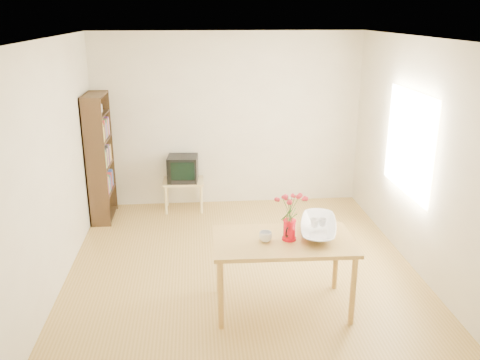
{
  "coord_description": "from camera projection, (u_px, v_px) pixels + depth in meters",
  "views": [
    {
      "loc": [
        -0.5,
        -5.26,
        2.86
      ],
      "look_at": [
        0.0,
        0.3,
        1.0
      ],
      "focal_mm": 38.0,
      "sensor_mm": 36.0,
      "label": 1
    }
  ],
  "objects": [
    {
      "name": "teacup_b",
      "position": [
        323.0,
        212.0,
        5.08
      ],
      "size": [
        0.09,
        0.09,
        0.07
      ],
      "primitive_type": "imported",
      "rotation": [
        0.0,
        0.0,
        1.34
      ],
      "color": "white",
      "rests_on": "bowl"
    },
    {
      "name": "television",
      "position": [
        183.0,
        168.0,
        7.52
      ],
      "size": [
        0.46,
        0.43,
        0.38
      ],
      "rotation": [
        0.0,
        0.0,
        -0.07
      ],
      "color": "black",
      "rests_on": "tv_stand"
    },
    {
      "name": "table",
      "position": [
        283.0,
        247.0,
        4.96
      ],
      "size": [
        1.39,
        0.82,
        0.75
      ],
      "rotation": [
        0.0,
        0.0,
        -0.03
      ],
      "color": "#B0833C",
      "rests_on": "ground"
    },
    {
      "name": "flowers",
      "position": [
        290.0,
        205.0,
        4.81
      ],
      "size": [
        0.24,
        0.24,
        0.33
      ],
      "primitive_type": null,
      "color": "#F63A4D",
      "rests_on": "pitcher"
    },
    {
      "name": "room",
      "position": [
        245.0,
        162.0,
        5.51
      ],
      "size": [
        4.5,
        4.5,
        4.5
      ],
      "color": "olive",
      "rests_on": "ground"
    },
    {
      "name": "tv_stand",
      "position": [
        183.0,
        185.0,
        7.59
      ],
      "size": [
        0.6,
        0.45,
        0.46
      ],
      "color": "tan",
      "rests_on": "ground"
    },
    {
      "name": "bowl",
      "position": [
        319.0,
        208.0,
        5.04
      ],
      "size": [
        0.64,
        0.64,
        0.5
      ],
      "primitive_type": "imported",
      "rotation": [
        0.0,
        0.0,
        -0.24
      ],
      "color": "white",
      "rests_on": "table"
    },
    {
      "name": "mug",
      "position": [
        265.0,
        237.0,
        4.88
      ],
      "size": [
        0.14,
        0.14,
        0.1
      ],
      "primitive_type": "imported",
      "rotation": [
        0.0,
        0.0,
        3.27
      ],
      "color": "white",
      "rests_on": "table"
    },
    {
      "name": "bookshelf",
      "position": [
        100.0,
        162.0,
        7.14
      ],
      "size": [
        0.28,
        0.7,
        1.8
      ],
      "color": "black",
      "rests_on": "ground"
    },
    {
      "name": "teacup_a",
      "position": [
        315.0,
        212.0,
        5.05
      ],
      "size": [
        0.11,
        0.11,
        0.07
      ],
      "primitive_type": "imported",
      "rotation": [
        0.0,
        0.0,
        0.85
      ],
      "color": "white",
      "rests_on": "bowl"
    },
    {
      "name": "pitcher",
      "position": [
        289.0,
        231.0,
        4.9
      ],
      "size": [
        0.14,
        0.2,
        0.21
      ],
      "rotation": [
        0.0,
        0.0,
        -0.44
      ],
      "color": "red",
      "rests_on": "table"
    }
  ]
}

